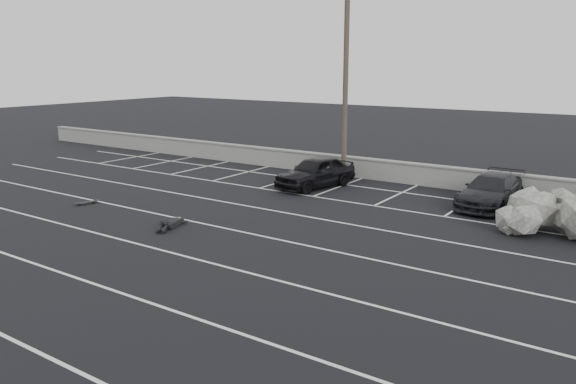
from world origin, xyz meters
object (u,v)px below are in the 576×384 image
Objects in this scene: car_left at (316,172)px; person at (174,220)px; car_right at (491,191)px; utility_pole at (346,80)px; riprap_pile at (561,218)px; skateboard at (87,202)px.

car_left is 8.57m from person.
person is at bearing -130.69° from car_right.
utility_pole reaches higher than riprap_pile.
riprap_pile is 13.76m from person.
car_left reaches higher than car_right.
skateboard is at bearing -120.82° from utility_pole.
skateboard is at bearing -158.84° from riprap_pile.
car_right is at bearing 29.02° from person.
car_right is 9.02m from utility_pole.
car_left reaches higher than skateboard.
person is at bearing -95.47° from utility_pole.
car_right is at bearing 48.80° from skateboard.
car_right is 12.94m from person.
car_left is at bearing -93.95° from utility_pole.
skateboard is (-6.43, -10.78, -4.90)m from utility_pole.
utility_pole is at bearing 98.13° from car_left.
utility_pole is at bearing 159.33° from riprap_pile.
car_left is 0.91× the size of riprap_pile.
person is 5.38m from skateboard.
person is at bearing -83.82° from car_left.
car_left is 0.44× the size of utility_pole.
car_right is 0.46× the size of utility_pole.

